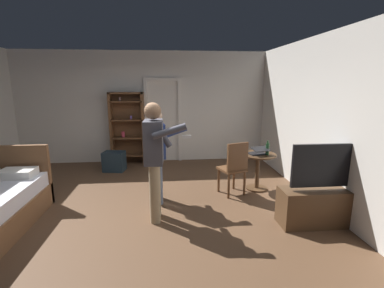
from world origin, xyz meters
The scene contains 13 objects.
ground_plane centered at (0.00, 0.00, 0.00)m, with size 6.82×6.82×0.00m, color brown.
wall_back centered at (0.00, 3.02, 1.39)m, with size 6.44×0.12×2.78m, color silver.
wall_right centered at (3.16, 0.00, 1.39)m, with size 0.12×6.17×2.78m, color silver.
doorway_frame centered at (0.49, 2.94, 1.22)m, with size 0.93×0.08×2.13m.
bookshelf centered at (-0.40, 2.80, 0.96)m, with size 0.84×0.32×1.79m.
tv_flatscreen centered at (2.80, -0.62, 0.34)m, with size 1.26×0.40×1.20m.
side_table centered at (2.29, 0.78, 0.47)m, with size 0.67×0.67×0.70m.
laptop centered at (2.27, 0.73, 0.75)m, with size 0.39×0.40×0.16m.
bottle_on_table centered at (2.43, 0.70, 0.82)m, with size 0.06×0.06×0.27m.
wooden_chair centered at (1.77, 0.54, 0.54)m, with size 0.54×0.54×0.99m.
person_blue_shirt centered at (0.40, -0.25, 1.00)m, with size 0.65×0.54×1.74m.
person_striped_shirt centered at (0.41, 0.39, 0.91)m, with size 0.72×0.59×1.58m.
suitcase_dark centered at (-0.66, 2.18, 0.23)m, with size 0.47×0.34×0.45m, color #1E2D38.
Camera 1 is at (0.58, -4.08, 2.00)m, focal length 25.61 mm.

